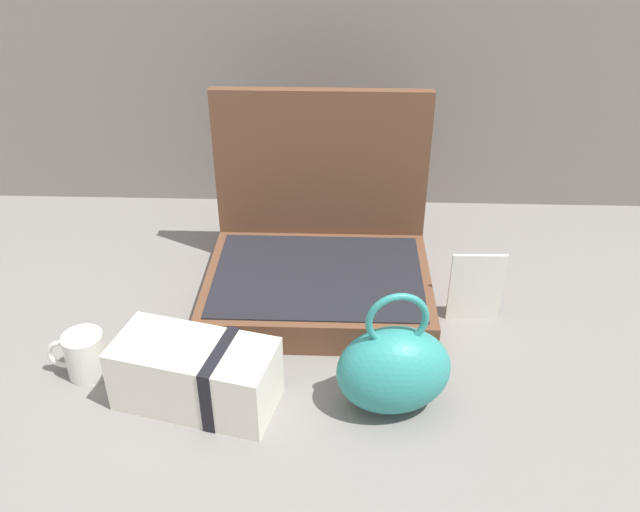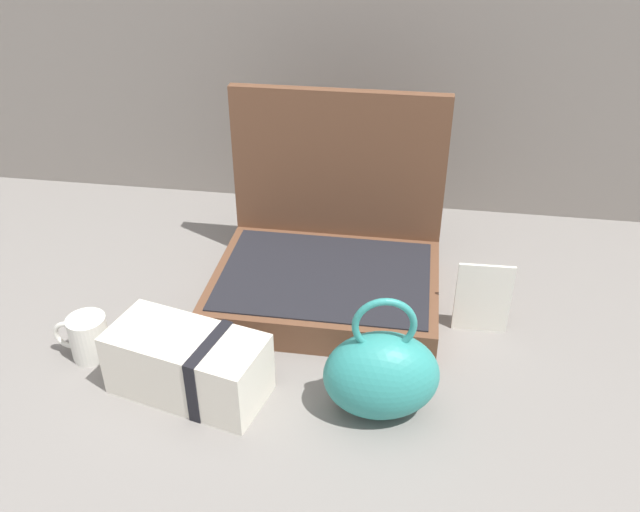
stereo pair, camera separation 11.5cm
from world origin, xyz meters
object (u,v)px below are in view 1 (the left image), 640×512
object	(u,v)px
open_suitcase	(319,255)
info_card_left	(476,288)
teal_pouch_handbag	(394,369)
coffee_mug	(84,355)
cream_toiletry_bag	(198,374)

from	to	relation	value
open_suitcase	info_card_left	bearing A→B (deg)	-17.59
teal_pouch_handbag	coffee_mug	size ratio (longest dim) A/B	2.18
teal_pouch_handbag	info_card_left	xyz separation A→B (m)	(0.17, 0.24, -0.01)
open_suitcase	info_card_left	size ratio (longest dim) A/B	3.06
info_card_left	teal_pouch_handbag	bearing A→B (deg)	-126.85
cream_toiletry_bag	coffee_mug	bearing A→B (deg)	164.28
open_suitcase	info_card_left	distance (m)	0.32
open_suitcase	cream_toiletry_bag	xyz separation A→B (m)	(-0.18, -0.34, -0.02)
teal_pouch_handbag	info_card_left	size ratio (longest dim) A/B	1.55
cream_toiletry_bag	coffee_mug	world-z (taller)	cream_toiletry_bag
coffee_mug	open_suitcase	bearing A→B (deg)	35.27
open_suitcase	coffee_mug	bearing A→B (deg)	-144.73
open_suitcase	teal_pouch_handbag	size ratio (longest dim) A/B	1.97
coffee_mug	info_card_left	size ratio (longest dim) A/B	0.71
open_suitcase	teal_pouch_handbag	distance (m)	0.36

